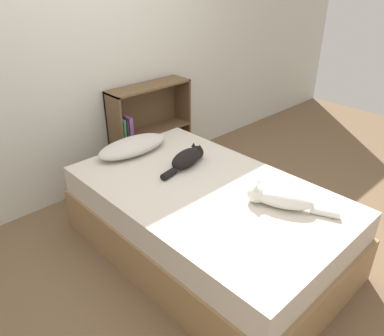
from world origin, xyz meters
The scene contains 7 objects.
ground_plane centered at (0.00, 0.00, 0.00)m, with size 8.00×8.00×0.00m, color brown.
wall_back centered at (0.00, 1.45, 1.25)m, with size 8.00×0.06×2.50m.
bed centered at (0.00, 0.00, 0.28)m, with size 1.23×2.03×0.56m.
pillow centered at (-0.04, 0.83, 0.62)m, with size 0.64×0.30×0.11m.
cat_light centered at (0.17, -0.48, 0.62)m, with size 0.32×0.56×0.15m.
cat_dark centered at (0.14, 0.35, 0.62)m, with size 0.49×0.21×0.14m.
bookshelf centered at (0.47, 1.32, 0.48)m, with size 0.87×0.26×0.94m.
Camera 1 is at (-1.63, -1.57, 1.95)m, focal length 35.00 mm.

